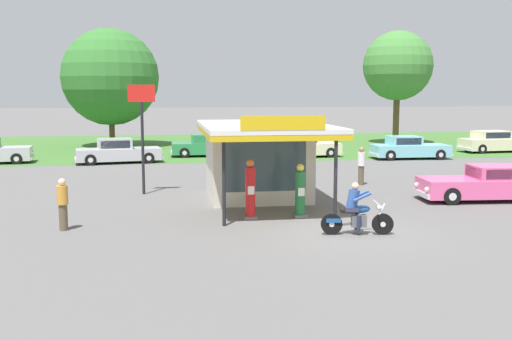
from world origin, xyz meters
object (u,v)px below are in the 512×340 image
(gas_pump_nearside, at_px, (250,192))
(bystander_chatting_near_pumps, at_px, (63,203))
(parked_car_back_row_centre, at_px, (409,148))
(gas_pump_offside, at_px, (300,193))
(motorcycle_with_rider, at_px, (356,213))
(featured_classic_sedan, at_px, (489,184))
(parked_car_second_row_spare, at_px, (118,152))
(parked_car_back_row_far_left, at_px, (495,142))
(bystander_leaning_by_kiosk, at_px, (361,165))
(parked_car_back_row_left, at_px, (209,146))
(roadside_pole_sign, at_px, (142,120))
(parked_car_back_row_centre_left, at_px, (300,147))

(gas_pump_nearside, height_order, bystander_chatting_near_pumps, gas_pump_nearside)
(parked_car_back_row_centre, height_order, bystander_chatting_near_pumps, bystander_chatting_near_pumps)
(gas_pump_offside, relative_size, motorcycle_with_rider, 0.85)
(featured_classic_sedan, height_order, parked_car_back_row_centre, parked_car_back_row_centre)
(gas_pump_offside, xyz_separation_m, parked_car_back_row_centre, (10.96, 16.20, -0.17))
(gas_pump_nearside, bearing_deg, motorcycle_with_rider, -43.08)
(parked_car_second_row_spare, distance_m, bystander_chatting_near_pumps, 17.48)
(motorcycle_with_rider, bearing_deg, parked_car_back_row_far_left, 51.03)
(gas_pump_offside, xyz_separation_m, parked_car_second_row_spare, (-7.32, 16.76, -0.17))
(parked_car_second_row_spare, distance_m, bystander_leaning_by_kiosk, 15.63)
(parked_car_back_row_left, distance_m, bystander_leaning_by_kiosk, 14.65)
(parked_car_back_row_left, xyz_separation_m, bystander_leaning_by_kiosk, (5.97, -13.37, 0.27))
(parked_car_back_row_left, bearing_deg, featured_classic_sedan, -61.47)
(parked_car_back_row_left, height_order, bystander_chatting_near_pumps, bystander_chatting_near_pumps)
(gas_pump_offside, distance_m, parked_car_back_row_centre, 19.56)
(featured_classic_sedan, distance_m, parked_car_second_row_spare, 21.38)
(gas_pump_nearside, xyz_separation_m, roadside_pole_sign, (-3.71, 5.47, 2.19))
(gas_pump_nearside, xyz_separation_m, parked_car_back_row_far_left, (20.52, 19.27, -0.22))
(gas_pump_offside, height_order, featured_classic_sedan, gas_pump_offside)
(bystander_chatting_near_pumps, bearing_deg, featured_classic_sedan, 9.57)
(featured_classic_sedan, distance_m, bystander_leaning_by_kiosk, 5.81)
(featured_classic_sedan, height_order, roadside_pole_sign, roadside_pole_sign)
(bystander_chatting_near_pumps, relative_size, bystander_leaning_by_kiosk, 0.92)
(parked_car_back_row_far_left, bearing_deg, bystander_chatting_near_pumps, -142.92)
(motorcycle_with_rider, height_order, parked_car_back_row_far_left, motorcycle_with_rider)
(bystander_leaning_by_kiosk, bearing_deg, roadside_pole_sign, -174.68)
(gas_pump_nearside, bearing_deg, parked_car_back_row_far_left, 43.20)
(featured_classic_sedan, bearing_deg, gas_pump_offside, -166.55)
(parked_car_second_row_spare, xyz_separation_m, bystander_chatting_near_pumps, (-0.32, -17.48, 0.19))
(parked_car_back_row_left, relative_size, parked_car_second_row_spare, 0.98)
(gas_pump_offside, bearing_deg, parked_car_back_row_left, 94.63)
(gas_pump_nearside, height_order, parked_car_back_row_centre, gas_pump_nearside)
(parked_car_back_row_centre_left, relative_size, parked_car_second_row_spare, 1.05)
(gas_pump_offside, distance_m, bystander_leaning_by_kiosk, 7.74)
(featured_classic_sedan, bearing_deg, parked_car_back_row_centre, 78.64)
(roadside_pole_sign, bearing_deg, parked_car_back_row_far_left, 29.66)
(parked_car_back_row_centre, relative_size, parked_car_back_row_left, 0.98)
(bystander_chatting_near_pumps, distance_m, bystander_leaning_by_kiosk, 13.95)
(roadside_pole_sign, bearing_deg, gas_pump_nearside, -55.89)
(parked_car_back_row_centre, distance_m, parked_car_second_row_spare, 18.29)
(parked_car_back_row_centre, distance_m, roadside_pole_sign, 19.73)
(motorcycle_with_rider, distance_m, bystander_chatting_near_pumps, 8.94)
(motorcycle_with_rider, xyz_separation_m, parked_car_back_row_centre, (9.86, 18.83, 0.01))
(bystander_leaning_by_kiosk, relative_size, roadside_pole_sign, 0.39)
(parked_car_second_row_spare, xyz_separation_m, roadside_pole_sign, (1.90, -11.29, 2.45))
(gas_pump_nearside, bearing_deg, gas_pump_offside, -0.00)
(gas_pump_offside, xyz_separation_m, bystander_chatting_near_pumps, (-7.64, -0.72, 0.02))
(featured_classic_sedan, relative_size, bystander_chatting_near_pumps, 3.42)
(bystander_chatting_near_pumps, bearing_deg, gas_pump_nearside, 6.89)
(bystander_chatting_near_pumps, height_order, roadside_pole_sign, roadside_pole_sign)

